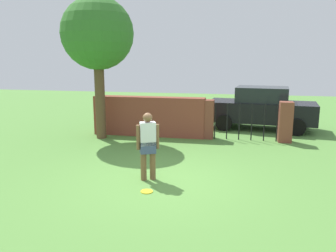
{
  "coord_description": "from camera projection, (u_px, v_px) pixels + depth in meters",
  "views": [
    {
      "loc": [
        1.71,
        -7.37,
        2.86
      ],
      "look_at": [
        -0.15,
        1.58,
        1.0
      ],
      "focal_mm": 35.87,
      "sensor_mm": 36.0,
      "label": 1
    }
  ],
  "objects": [
    {
      "name": "ground_plane",
      "position": [
        161.0,
        180.0,
        7.98
      ],
      "size": [
        40.0,
        40.0,
        0.0
      ],
      "primitive_type": "plane",
      "color": "#568C3D"
    },
    {
      "name": "brick_wall",
      "position": [
        149.0,
        116.0,
        12.49
      ],
      "size": [
        4.17,
        0.5,
        1.46
      ],
      "primitive_type": "cube",
      "color": "brown",
      "rests_on": "ground"
    },
    {
      "name": "tree",
      "position": [
        97.0,
        35.0,
        11.5
      ],
      "size": [
        2.49,
        2.49,
        4.94
      ],
      "color": "brown",
      "rests_on": "ground"
    },
    {
      "name": "person",
      "position": [
        148.0,
        143.0,
        7.86
      ],
      "size": [
        0.5,
        0.35,
        1.62
      ],
      "rotation": [
        0.0,
        0.0,
        -2.73
      ],
      "color": "brown",
      "rests_on": "ground"
    },
    {
      "name": "fence_gate",
      "position": [
        246.0,
        121.0,
        11.79
      ],
      "size": [
        3.12,
        0.44,
        1.4
      ],
      "color": "brown",
      "rests_on": "ground"
    },
    {
      "name": "car",
      "position": [
        261.0,
        108.0,
        13.64
      ],
      "size": [
        4.37,
        2.3,
        1.72
      ],
      "rotation": [
        0.0,
        0.0,
        3.03
      ],
      "color": "black",
      "rests_on": "ground"
    },
    {
      "name": "frisbee_yellow",
      "position": [
        147.0,
        191.0,
        7.29
      ],
      "size": [
        0.27,
        0.27,
        0.02
      ],
      "primitive_type": "cylinder",
      "color": "yellow",
      "rests_on": "ground"
    }
  ]
}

